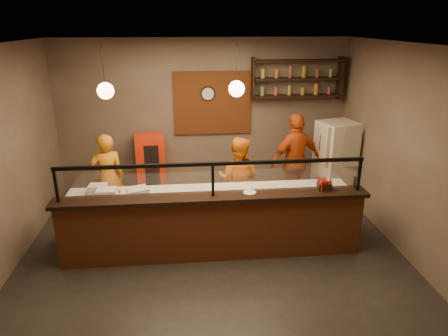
{
  "coord_description": "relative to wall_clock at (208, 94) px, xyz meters",
  "views": [
    {
      "loc": [
        -0.36,
        -5.7,
        3.49
      ],
      "look_at": [
        0.22,
        0.3,
        1.27
      ],
      "focal_mm": 32.0,
      "sensor_mm": 36.0,
      "label": 1
    }
  ],
  "objects": [
    {
      "name": "floor",
      "position": [
        -0.1,
        -2.46,
        -2.1
      ],
      "size": [
        6.0,
        6.0,
        0.0
      ],
      "primitive_type": "plane",
      "color": "black",
      "rests_on": "ground"
    },
    {
      "name": "ceiling",
      "position": [
        -0.1,
        -2.46,
        1.1
      ],
      "size": [
        6.0,
        6.0,
        0.0
      ],
      "primitive_type": "plane",
      "rotation": [
        3.14,
        0.0,
        0.0
      ],
      "color": "#38322B",
      "rests_on": "wall_back"
    },
    {
      "name": "wall_back",
      "position": [
        -0.1,
        0.04,
        -0.5
      ],
      "size": [
        6.0,
        0.0,
        6.0
      ],
      "primitive_type": "plane",
      "rotation": [
        1.57,
        0.0,
        0.0
      ],
      "color": "#766457",
      "rests_on": "floor"
    },
    {
      "name": "wall_left",
      "position": [
        -3.1,
        -2.46,
        -0.5
      ],
      "size": [
        0.0,
        5.0,
        5.0
      ],
      "primitive_type": "plane",
      "rotation": [
        1.57,
        0.0,
        1.57
      ],
      "color": "#766457",
      "rests_on": "floor"
    },
    {
      "name": "wall_right",
      "position": [
        2.9,
        -2.46,
        -0.5
      ],
      "size": [
        0.0,
        5.0,
        5.0
      ],
      "primitive_type": "plane",
      "rotation": [
        1.57,
        0.0,
        -1.57
      ],
      "color": "#766457",
      "rests_on": "floor"
    },
    {
      "name": "wall_front",
      "position": [
        -0.1,
        -4.96,
        -0.5
      ],
      "size": [
        6.0,
        0.0,
        6.0
      ],
      "primitive_type": "plane",
      "rotation": [
        -1.57,
        0.0,
        0.0
      ],
      "color": "#766457",
      "rests_on": "floor"
    },
    {
      "name": "brick_patch",
      "position": [
        0.1,
        0.01,
        -0.2
      ],
      "size": [
        1.6,
        0.04,
        1.3
      ],
      "primitive_type": "cube",
      "color": "brown",
      "rests_on": "wall_back"
    },
    {
      "name": "service_counter",
      "position": [
        -0.1,
        -2.76,
        -1.6
      ],
      "size": [
        4.6,
        0.25,
        1.0
      ],
      "primitive_type": "cube",
      "color": "brown",
      "rests_on": "floor"
    },
    {
      "name": "counter_ledge",
      "position": [
        -0.1,
        -2.76,
        -1.07
      ],
      "size": [
        4.7,
        0.37,
        0.06
      ],
      "primitive_type": "cube",
      "color": "black",
      "rests_on": "service_counter"
    },
    {
      "name": "worktop_cabinet",
      "position": [
        -0.1,
        -2.26,
        -1.68
      ],
      "size": [
        4.6,
        0.75,
        0.85
      ],
      "primitive_type": "cube",
      "color": "gray",
      "rests_on": "floor"
    },
    {
      "name": "worktop",
      "position": [
        -0.1,
        -2.26,
        -1.23
      ],
      "size": [
        4.6,
        0.75,
        0.05
      ],
      "primitive_type": "cube",
      "color": "silver",
      "rests_on": "worktop_cabinet"
    },
    {
      "name": "sneeze_guard",
      "position": [
        -0.1,
        -2.76,
        -0.73
      ],
      "size": [
        4.5,
        0.05,
        0.52
      ],
      "color": "white",
      "rests_on": "counter_ledge"
    },
    {
      "name": "wall_shelving",
      "position": [
        1.8,
        -0.14,
        0.3
      ],
      "size": [
        1.84,
        0.28,
        0.85
      ],
      "color": "black",
      "rests_on": "wall_back"
    },
    {
      "name": "wall_clock",
      "position": [
        0.0,
        0.0,
        0.0
      ],
      "size": [
        0.3,
        0.04,
        0.3
      ],
      "primitive_type": "cylinder",
      "rotation": [
        1.57,
        0.0,
        0.0
      ],
      "color": "black",
      "rests_on": "wall_back"
    },
    {
      "name": "pendant_left",
      "position": [
        -1.6,
        -2.26,
        0.45
      ],
      "size": [
        0.24,
        0.24,
        0.77
      ],
      "color": "black",
      "rests_on": "ceiling"
    },
    {
      "name": "pendant_right",
      "position": [
        0.3,
        -2.26,
        0.45
      ],
      "size": [
        0.24,
        0.24,
        0.77
      ],
      "color": "black",
      "rests_on": "ceiling"
    },
    {
      "name": "cook_left",
      "position": [
        -1.91,
        -1.25,
        -1.28
      ],
      "size": [
        0.69,
        0.55,
        1.64
      ],
      "primitive_type": "imported",
      "rotation": [
        0.0,
        0.0,
        3.44
      ],
      "color": "orange",
      "rests_on": "floor"
    },
    {
      "name": "cook_mid",
      "position": [
        0.45,
        -1.54,
        -1.3
      ],
      "size": [
        0.96,
        0.87,
        1.6
      ],
      "primitive_type": "imported",
      "rotation": [
        0.0,
        0.0,
        2.73
      ],
      "color": "orange",
      "rests_on": "floor"
    },
    {
      "name": "cook_right",
      "position": [
        1.64,
        -0.99,
        -1.17
      ],
      "size": [
        1.19,
        0.8,
        1.87
      ],
      "primitive_type": "imported",
      "rotation": [
        0.0,
        0.0,
        3.49
      ],
      "color": "#C74912",
      "rests_on": "floor"
    },
    {
      "name": "fridge",
      "position": [
        2.5,
        -0.85,
        -1.27
      ],
      "size": [
        0.84,
        0.81,
        1.65
      ],
      "primitive_type": "cube",
      "rotation": [
        0.0,
        0.0,
        0.28
      ],
      "color": "beige",
      "rests_on": "floor"
    },
    {
      "name": "red_cooler",
      "position": [
        -1.22,
        -0.31,
        -1.43
      ],
      "size": [
        0.65,
        0.61,
        1.35
      ],
      "primitive_type": "cube",
      "rotation": [
        0.0,
        0.0,
        0.14
      ],
      "color": "red",
      "rests_on": "floor"
    },
    {
      "name": "pizza_dough",
      "position": [
        0.79,
        -2.22,
        -1.19
      ],
      "size": [
        0.66,
        0.66,
        0.01
      ],
      "primitive_type": "cylinder",
      "rotation": [
        0.0,
        0.0,
        -0.37
      ],
      "color": "beige",
      "rests_on": "worktop"
    },
    {
      "name": "prep_tub_a",
      "position": [
        -1.73,
        -2.33,
        -1.13
      ],
      "size": [
        0.3,
        0.24,
        0.15
      ],
      "primitive_type": "cube",
      "rotation": [
        0.0,
        0.0,
        0.03
      ],
      "color": "white",
      "rests_on": "worktop"
    },
    {
      "name": "prep_tub_b",
      "position": [
        -1.91,
        -2.12,
        -1.13
      ],
      "size": [
        0.28,
        0.23,
        0.14
      ],
      "primitive_type": "cube",
      "rotation": [
        0.0,
        0.0,
        -0.05
      ],
      "color": "silver",
      "rests_on": "worktop"
    },
    {
      "name": "prep_tub_c",
      "position": [
        -1.25,
        -2.36,
        -1.12
      ],
      "size": [
        0.38,
        0.35,
        0.16
      ],
      "primitive_type": "cube",
      "rotation": [
        0.0,
        0.0,
        0.37
      ],
      "color": "silver",
      "rests_on": "worktop"
    },
    {
      "name": "rolling_pin",
      "position": [
        -1.72,
        -2.12,
        -1.17
      ],
      "size": [
        0.37,
        0.12,
        0.06
      ],
      "primitive_type": "cylinder",
      "rotation": [
        0.0,
        1.57,
        -0.16
      ],
      "color": "gold",
      "rests_on": "worktop"
    },
    {
      "name": "condiment_caddy",
      "position": [
        1.62,
        -2.7,
        -0.98
      ],
      "size": [
        0.21,
        0.17,
        0.11
      ],
      "primitive_type": "cube",
      "rotation": [
        0.0,
        0.0,
        -0.06
      ],
      "color": "black",
      "rests_on": "counter_ledge"
    },
    {
      "name": "pepper_mill",
      "position": [
        2.1,
        -2.68,
        -0.95
      ],
      "size": [
        0.05,
        0.05,
        0.18
      ],
      "primitive_type": "cylinder",
      "rotation": [
        0.0,
        0.0,
        -0.41
      ],
      "color": "black",
      "rests_on": "counter_ledge"
    },
    {
      "name": "small_plate",
      "position": [
        0.46,
        -2.71,
        -1.03
      ],
      "size": [
        0.25,
        0.25,
        0.01
      ],
      "primitive_type": "cylinder",
      "rotation": [
        0.0,
        0.0,
        -0.32
      ],
      "color": "silver",
      "rests_on": "counter_ledge"
    }
  ]
}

